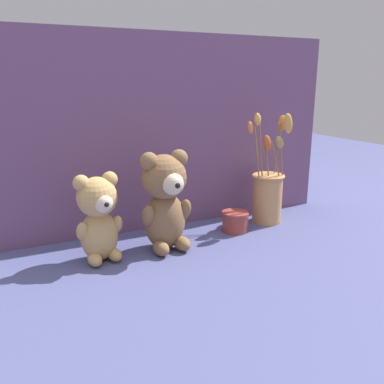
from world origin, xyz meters
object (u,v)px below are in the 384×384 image
teddy_bear_large (166,199)px  flower_vase (268,191)px  decorative_tin_tall (235,221)px  teddy_bear_medium (98,216)px

teddy_bear_large → flower_vase: 0.38m
decorative_tin_tall → teddy_bear_large: bearing=-171.2°
flower_vase → decorative_tin_tall: size_ratio=4.31×
teddy_bear_large → decorative_tin_tall: (0.24, 0.04, -0.11)m
teddy_bear_medium → decorative_tin_tall: 0.43m
teddy_bear_large → teddy_bear_medium: 0.18m
teddy_bear_medium → flower_vase: bearing=6.0°
teddy_bear_medium → decorative_tin_tall: bearing=4.1°
teddy_bear_large → teddy_bear_medium: bearing=177.7°
decorative_tin_tall → flower_vase: bearing=11.6°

